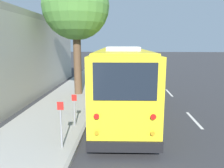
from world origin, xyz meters
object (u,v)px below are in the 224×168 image
Objects in this scene: parked_sedan_silver at (117,66)px; fire_hydrant at (100,79)px; shuttle_bus at (122,77)px; street_tree at (76,2)px; sign_post_near at (61,125)px; sign_post_far at (75,110)px; parked_sedan_blue at (119,60)px; parked_sedan_maroon at (119,63)px; parked_sedan_gray at (118,73)px.

parked_sedan_silver is 10.10m from fire_hydrant.
shuttle_bus is 1.13× the size of street_tree.
sign_post_near is 1.18× the size of sign_post_far.
parked_sedan_blue is at bearing -3.53° from fire_hydrant.
fire_hydrant is at bearing 178.05° from parked_sedan_maroon.
fire_hydrant is (-10.02, 1.23, -0.07)m from parked_sedan_silver.
parked_sedan_gray is 6.43m from parked_sedan_silver.
sign_post_near is 12.36m from fire_hydrant.
sign_post_far is (-6.29, -1.09, -5.63)m from street_tree.
street_tree reaches higher than sign_post_far.
parked_sedan_silver reaches higher than fire_hydrant.
sign_post_near is at bearing -179.92° from parked_sedan_maroon.
parked_sedan_silver is 22.42m from sign_post_near.
sign_post_near is (-34.39, 1.46, 0.41)m from parked_sedan_blue.
street_tree is at bearing 175.66° from parked_sedan_maroon.
parked_sedan_blue is 32.30m from sign_post_far.
shuttle_bus is 6.09× the size of sign_post_near.
sign_post_near is at bearing 154.13° from shuttle_bus.
parked_sedan_silver is 0.51× the size of street_tree.
shuttle_bus is at bearing -176.49° from parked_sedan_gray.
parked_sedan_maroon is 6.15m from parked_sedan_blue.
parked_sedan_blue reaches higher than parked_sedan_gray.
fire_hydrant is at bearing -16.80° from street_tree.
sign_post_far is (2.12, 0.00, -0.13)m from sign_post_near.
sign_post_near is at bearing -172.61° from street_tree.
shuttle_bus is at bearing -175.50° from parked_sedan_maroon.
parked_sedan_maroon reaches higher than fire_hydrant.
shuttle_bus is 7.20× the size of sign_post_far.
street_tree is 5.40× the size of sign_post_near.
parked_sedan_maroon is 28.29m from sign_post_near.
shuttle_bus reaches higher than parked_sedan_gray.
shuttle_bus is at bearing -24.45° from sign_post_near.
parked_sedan_maroon is 20.86m from street_tree.
parked_sedan_silver is at bearing -177.62° from parked_sedan_blue.
parked_sedan_gray is 1.09× the size of parked_sedan_maroon.
sign_post_far is at bearing 172.61° from parked_sedan_silver.
parked_sedan_maroon is 2.52× the size of sign_post_near.
sign_post_near is (-15.96, 1.68, 0.42)m from parked_sedan_gray.
parked_sedan_blue is 0.48× the size of street_tree.
sign_post_far reaches higher than parked_sedan_silver.
sign_post_far is (-13.84, 1.68, 0.29)m from parked_sedan_gray.
sign_post_far reaches higher than fire_hydrant.
shuttle_bus is 8.16m from fire_hydrant.
parked_sedan_maroon is 0.97× the size of parked_sedan_blue.
shuttle_bus reaches higher than parked_sedan_silver.
parked_sedan_maroon is 15.95m from fire_hydrant.
street_tree reaches higher than parked_sedan_gray.
fire_hydrant is at bearing 157.88° from parked_sedan_gray.
parked_sedan_gray is (11.40, 0.40, -1.36)m from shuttle_bus.
sign_post_far is 1.75× the size of fire_hydrant.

